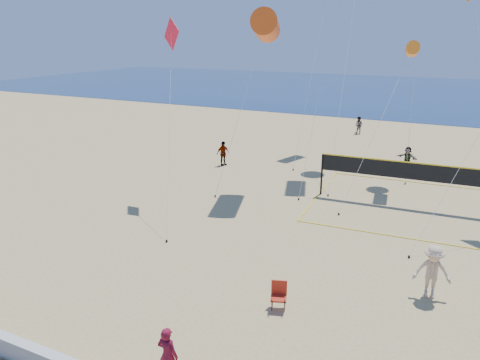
% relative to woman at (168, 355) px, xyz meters
% --- Properties ---
extents(ground, '(120.00, 120.00, 0.00)m').
position_rel_woman_xyz_m(ground, '(0.40, 1.94, -0.77)').
color(ground, tan).
rests_on(ground, ground).
extents(ocean, '(140.00, 50.00, 0.03)m').
position_rel_woman_xyz_m(ocean, '(0.40, 63.94, -0.76)').
color(ocean, navy).
rests_on(ocean, ground).
extents(woman, '(0.57, 0.37, 1.55)m').
position_rel_woman_xyz_m(woman, '(0.00, 0.00, 0.00)').
color(woman, maroon).
rests_on(woman, ground).
extents(bystander_b, '(1.28, 0.88, 1.82)m').
position_rel_woman_xyz_m(bystander_b, '(5.43, 7.01, 0.14)').
color(bystander_b, '#D1AD8B').
rests_on(bystander_b, ground).
extents(far_person_0, '(0.78, 1.00, 1.59)m').
position_rel_woman_xyz_m(far_person_0, '(-8.10, 18.04, 0.02)').
color(far_person_0, gray).
rests_on(far_person_0, ground).
extents(far_person_1, '(1.41, 0.83, 1.45)m').
position_rel_woman_xyz_m(far_person_1, '(2.75, 22.29, -0.05)').
color(far_person_1, gray).
rests_on(far_person_1, ground).
extents(far_person_3, '(0.86, 0.78, 1.46)m').
position_rel_woman_xyz_m(far_person_3, '(-2.37, 31.76, -0.04)').
color(far_person_3, gray).
rests_on(far_person_3, ground).
extents(camp_chair, '(0.60, 0.71, 1.01)m').
position_rel_woman_xyz_m(camp_chair, '(1.24, 4.23, -0.27)').
color(camp_chair, '#AB2513').
rests_on(camp_chair, ground).
extents(volleyball_net, '(8.85, 8.71, 2.25)m').
position_rel_woman_xyz_m(volleyball_net, '(3.39, 15.52, 0.76)').
color(volleyball_net, black).
rests_on(volleyball_net, ground).
extents(kite_0, '(2.85, 4.19, 9.42)m').
position_rel_woman_xyz_m(kite_0, '(-3.88, 14.88, 7.79)').
color(kite_0, '#E35014').
rests_on(kite_0, ground).
extents(kite_2, '(2.33, 6.93, 7.89)m').
position_rel_woman_xyz_m(kite_2, '(2.75, 18.78, 6.64)').
color(kite_2, orange).
rests_on(kite_2, ground).
extents(kite_3, '(3.73, 5.85, 8.97)m').
position_rel_woman_xyz_m(kite_3, '(-7.49, 11.77, 6.92)').
color(kite_3, red).
rests_on(kite_3, ground).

